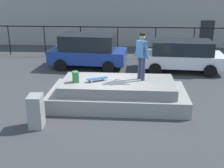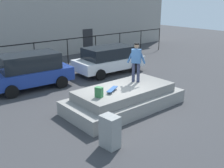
{
  "view_description": "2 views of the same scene",
  "coord_description": "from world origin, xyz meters",
  "px_view_note": "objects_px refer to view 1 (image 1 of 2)",
  "views": [
    {
      "loc": [
        0.94,
        -10.22,
        4.38
      ],
      "look_at": [
        0.16,
        0.61,
        0.62
      ],
      "focal_mm": 45.57,
      "sensor_mm": 36.0,
      "label": 1
    },
    {
      "loc": [
        -6.97,
        -7.92,
        4.64
      ],
      "look_at": [
        0.79,
        1.3,
        0.7
      ],
      "focal_mm": 42.92,
      "sensor_mm": 36.0,
      "label": 2
    }
  ],
  "objects_px": {
    "utility_box": "(36,111)",
    "car_white_hatchback_mid": "(181,55)",
    "skateboarder": "(142,54)",
    "skateboard": "(97,79)",
    "backpack": "(76,77)",
    "car_blue_hatchback_near": "(88,50)"
  },
  "relations": [
    {
      "from": "utility_box",
      "to": "car_white_hatchback_mid",
      "type": "bearing_deg",
      "value": 45.84
    },
    {
      "from": "skateboard",
      "to": "car_white_hatchback_mid",
      "type": "height_order",
      "value": "car_white_hatchback_mid"
    },
    {
      "from": "car_blue_hatchback_near",
      "to": "skateboard",
      "type": "bearing_deg",
      "value": -77.62
    },
    {
      "from": "skateboard",
      "to": "car_white_hatchback_mid",
      "type": "relative_size",
      "value": 0.18
    },
    {
      "from": "skateboarder",
      "to": "car_blue_hatchback_near",
      "type": "relative_size",
      "value": 0.41
    },
    {
      "from": "car_blue_hatchback_near",
      "to": "car_white_hatchback_mid",
      "type": "xyz_separation_m",
      "value": [
        5.07,
        -0.37,
        -0.08
      ]
    },
    {
      "from": "car_white_hatchback_mid",
      "to": "utility_box",
      "type": "bearing_deg",
      "value": -129.24
    },
    {
      "from": "skateboarder",
      "to": "car_blue_hatchback_near",
      "type": "distance_m",
      "value": 5.84
    },
    {
      "from": "car_white_hatchback_mid",
      "to": "car_blue_hatchback_near",
      "type": "bearing_deg",
      "value": 175.87
    },
    {
      "from": "car_blue_hatchback_near",
      "to": "utility_box",
      "type": "height_order",
      "value": "car_blue_hatchback_near"
    },
    {
      "from": "skateboard",
      "to": "car_white_hatchback_mid",
      "type": "xyz_separation_m",
      "value": [
        3.91,
        4.96,
        -0.17
      ]
    },
    {
      "from": "skateboard",
      "to": "skateboarder",
      "type": "bearing_deg",
      "value": 10.81
    },
    {
      "from": "backpack",
      "to": "skateboarder",
      "type": "bearing_deg",
      "value": -100.85
    },
    {
      "from": "skateboarder",
      "to": "skateboard",
      "type": "relative_size",
      "value": 2.18
    },
    {
      "from": "skateboard",
      "to": "car_blue_hatchback_near",
      "type": "xyz_separation_m",
      "value": [
        -1.17,
        5.33,
        -0.09
      ]
    },
    {
      "from": "car_blue_hatchback_near",
      "to": "skateboarder",
      "type": "bearing_deg",
      "value": -60.58
    },
    {
      "from": "skateboarder",
      "to": "car_blue_hatchback_near",
      "type": "height_order",
      "value": "skateboarder"
    },
    {
      "from": "skateboarder",
      "to": "car_white_hatchback_mid",
      "type": "distance_m",
      "value": 5.27
    },
    {
      "from": "car_white_hatchback_mid",
      "to": "skateboarder",
      "type": "bearing_deg",
      "value": -115.82
    },
    {
      "from": "skateboard",
      "to": "utility_box",
      "type": "bearing_deg",
      "value": -131.7
    },
    {
      "from": "backpack",
      "to": "car_blue_hatchback_near",
      "type": "relative_size",
      "value": 0.09
    },
    {
      "from": "backpack",
      "to": "utility_box",
      "type": "distance_m",
      "value": 2.15
    }
  ]
}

